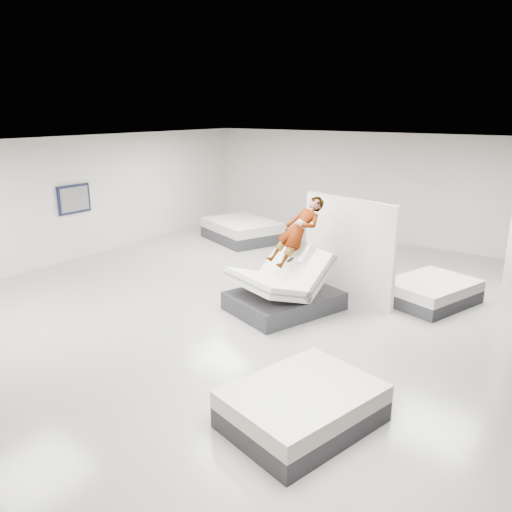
# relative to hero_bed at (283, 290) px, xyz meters

# --- Properties ---
(room) EXTENTS (14.00, 14.04, 3.20)m
(room) POSITION_rel_hero_bed_xyz_m (-0.45, -0.60, 1.19)
(room) COLOR #B1AFA7
(room) RESTS_ON ground
(hero_bed) EXTENTS (2.11, 2.42, 1.34)m
(hero_bed) POSITION_rel_hero_bed_xyz_m (0.00, 0.00, 0.00)
(hero_bed) COLOR #38383D
(hero_bed) RESTS_ON floor
(person) EXTENTS (1.04, 1.63, 1.20)m
(person) POSITION_rel_hero_bed_xyz_m (0.11, 0.31, 0.86)
(person) COLOR slate
(person) RESTS_ON hero_bed
(remote) EXTENTS (0.09, 0.15, 0.08)m
(remote) POSITION_rel_hero_bed_xyz_m (0.20, -0.09, 0.69)
(remote) COLOR black
(remote) RESTS_ON person
(divider_panel) EXTENTS (2.29, 0.72, 2.13)m
(divider_panel) POSITION_rel_hero_bed_xyz_m (0.72, 1.34, 0.65)
(divider_panel) COLOR silver
(divider_panel) RESTS_ON floor
(flat_bed_right_far) EXTENTS (1.80, 2.08, 0.48)m
(flat_bed_right_far) POSITION_rel_hero_bed_xyz_m (2.29, 2.07, -0.17)
(flat_bed_right_far) COLOR #38383D
(flat_bed_right_far) RESTS_ON floor
(flat_bed_right_near) EXTENTS (1.81, 2.14, 0.51)m
(flat_bed_right_near) POSITION_rel_hero_bed_xyz_m (2.21, -3.05, -0.16)
(flat_bed_right_near) COLOR #38383D
(flat_bed_right_near) RESTS_ON floor
(flat_bed_left_far) EXTENTS (2.68, 2.37, 0.61)m
(flat_bed_left_far) POSITION_rel_hero_bed_xyz_m (-3.98, 3.94, -0.11)
(flat_bed_left_far) COLOR #38383D
(flat_bed_left_far) RESTS_ON floor
(wall_poster) EXTENTS (0.06, 0.95, 0.75)m
(wall_poster) POSITION_rel_hero_bed_xyz_m (-6.39, -0.10, 1.19)
(wall_poster) COLOR black
(wall_poster) RESTS_ON wall_left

